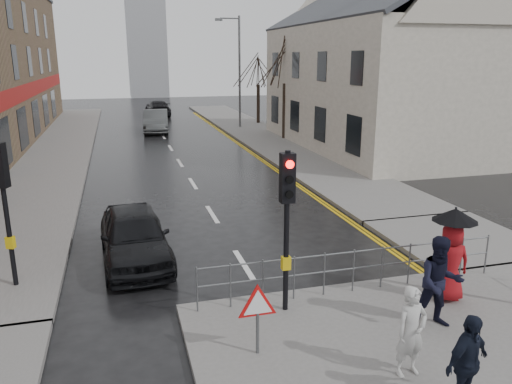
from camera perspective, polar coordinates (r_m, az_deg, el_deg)
ground at (r=10.69m, az=2.65°, el=-14.49°), size 120.00×120.00×0.00m
left_pavement at (r=32.43m, az=-21.66°, el=4.88°), size 4.00×44.00×0.14m
right_pavement at (r=35.49m, az=0.11°, el=6.76°), size 4.00×40.00×0.14m
pavement_bridge_right at (r=15.99m, az=21.89°, el=-4.99°), size 4.00×4.20×0.14m
building_right_cream at (r=30.69m, az=14.05°, el=13.83°), size 9.00×16.40×10.10m
church_tower at (r=71.04m, az=-12.49°, el=17.87°), size 5.00×5.00×18.00m
traffic_signal_near_left at (r=9.95m, az=3.56°, el=-1.38°), size 0.28×0.27×3.40m
traffic_signal_far_left at (r=12.42m, az=-26.93°, el=0.33°), size 0.34×0.33×3.40m
guard_railing_front at (r=11.49m, az=11.13°, el=-7.79°), size 7.14×0.04×1.00m
warning_sign at (r=8.97m, az=0.19°, el=-13.09°), size 0.80×0.07×1.35m
street_lamp at (r=37.84m, az=-2.17°, el=14.32°), size 1.83×0.25×8.00m
tree_near at (r=32.53m, az=3.34°, el=14.92°), size 2.40×2.40×6.58m
tree_far at (r=40.33m, az=0.26°, el=13.99°), size 2.40×2.40×5.64m
pedestrian_a at (r=8.88m, az=17.31°, el=-14.99°), size 0.62×0.45×1.57m
pedestrian_b at (r=10.43m, az=20.27°, el=-9.68°), size 1.06×0.92×1.86m
pedestrian_with_umbrella at (r=11.54m, az=21.43°, el=-6.31°), size 0.96×0.96×2.09m
pedestrian_d at (r=8.38m, az=22.97°, el=-17.60°), size 0.99×0.64×1.56m
car_parked at (r=13.60m, az=-13.73°, el=-4.87°), size 1.93×4.33×1.45m
car_mid at (r=37.05m, az=-11.36°, el=7.95°), size 2.10×4.96×1.59m
car_far at (r=47.21m, az=-11.15°, el=9.37°), size 2.10×4.94×1.42m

